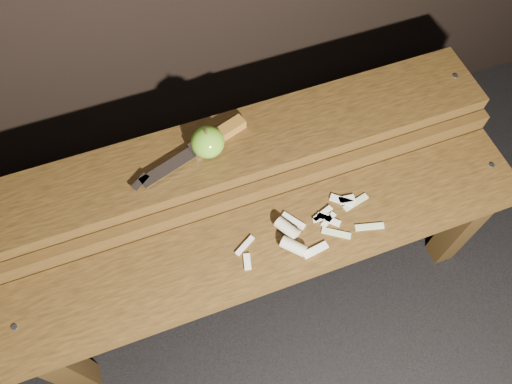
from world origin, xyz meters
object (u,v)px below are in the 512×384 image
object	(u,v)px
bench_rear_tier	(241,163)
knife	(208,142)
bench_front_tier	(274,255)
apple	(208,142)

from	to	relation	value
bench_rear_tier	knife	distance (m)	0.12
bench_front_tier	apple	bearing A→B (deg)	107.37
knife	bench_rear_tier	bearing A→B (deg)	-14.71
bench_front_tier	knife	distance (m)	0.30
bench_front_tier	apple	size ratio (longest dim) A/B	15.19
bench_rear_tier	knife	bearing A→B (deg)	165.29
knife	bench_front_tier	bearing A→B (deg)	-74.32
bench_front_tier	knife	bearing A→B (deg)	105.68
bench_front_tier	bench_rear_tier	bearing A→B (deg)	90.00
bench_front_tier	apple	world-z (taller)	apple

